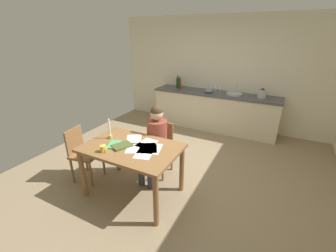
# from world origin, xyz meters

# --- Properties ---
(ground_plane) EXTENTS (5.20, 5.20, 0.04)m
(ground_plane) POSITION_xyz_m (0.00, 0.00, -0.02)
(ground_plane) COLOR #937F60
(wall_back) EXTENTS (5.20, 0.12, 2.60)m
(wall_back) POSITION_xyz_m (0.00, 2.60, 1.30)
(wall_back) COLOR silver
(wall_back) RESTS_ON ground
(kitchen_counter) EXTENTS (2.95, 0.64, 0.90)m
(kitchen_counter) POSITION_xyz_m (0.00, 2.24, 0.45)
(kitchen_counter) COLOR beige
(kitchen_counter) RESTS_ON ground
(dining_table) EXTENTS (1.31, 0.87, 0.77)m
(dining_table) POSITION_xyz_m (-0.31, -0.67, 0.66)
(dining_table) COLOR olive
(dining_table) RESTS_ON ground
(chair_at_table) EXTENTS (0.41, 0.41, 0.86)m
(chair_at_table) POSITION_xyz_m (-0.26, 0.00, 0.48)
(chair_at_table) COLOR olive
(chair_at_table) RESTS_ON ground
(person_seated) EXTENTS (0.33, 0.60, 1.19)m
(person_seated) POSITION_xyz_m (-0.25, -0.15, 0.68)
(person_seated) COLOR brown
(person_seated) RESTS_ON ground
(chair_side_empty) EXTENTS (0.46, 0.46, 0.86)m
(chair_side_empty) POSITION_xyz_m (-1.23, -0.73, 0.48)
(chair_side_empty) COLOR olive
(chair_side_empty) RESTS_ON ground
(coffee_mug) EXTENTS (0.11, 0.08, 0.09)m
(coffee_mug) POSITION_xyz_m (-0.55, -0.96, 0.81)
(coffee_mug) COLOR #F2CC4C
(coffee_mug) RESTS_ON dining_table
(candlestick) EXTENTS (0.06, 0.06, 0.30)m
(candlestick) POSITION_xyz_m (-0.74, -0.60, 0.86)
(candlestick) COLOR gold
(candlestick) RESTS_ON dining_table
(book_magazine) EXTENTS (0.27, 0.31, 0.03)m
(book_magazine) POSITION_xyz_m (-0.42, -0.74, 0.78)
(book_magazine) COLOR #4A5A28
(book_magazine) RESTS_ON dining_table
(book_cookery) EXTENTS (0.23, 0.28, 0.02)m
(book_cookery) POSITION_xyz_m (-0.55, -0.75, 0.78)
(book_cookery) COLOR #4FAF74
(book_cookery) RESTS_ON dining_table
(paper_letter) EXTENTS (0.28, 0.34, 0.00)m
(paper_letter) POSITION_xyz_m (-0.06, -0.75, 0.77)
(paper_letter) COLOR white
(paper_letter) RESTS_ON dining_table
(paper_bill) EXTENTS (0.33, 0.36, 0.00)m
(paper_bill) POSITION_xyz_m (-0.08, -0.60, 0.77)
(paper_bill) COLOR white
(paper_bill) RESTS_ON dining_table
(paper_envelope) EXTENTS (0.23, 0.31, 0.00)m
(paper_envelope) POSITION_xyz_m (-0.18, -0.50, 0.77)
(paper_envelope) COLOR white
(paper_envelope) RESTS_ON dining_table
(paper_receipt) EXTENTS (0.32, 0.36, 0.00)m
(paper_receipt) POSITION_xyz_m (-0.25, -0.69, 0.77)
(paper_receipt) COLOR white
(paper_receipt) RESTS_ON dining_table
(paper_notice) EXTENTS (0.28, 0.34, 0.00)m
(paper_notice) POSITION_xyz_m (-0.02, -0.59, 0.77)
(paper_notice) COLOR white
(paper_notice) RESTS_ON dining_table
(paper_flyer) EXTENTS (0.33, 0.36, 0.00)m
(paper_flyer) POSITION_xyz_m (-0.42, -0.47, 0.77)
(paper_flyer) COLOR white
(paper_flyer) RESTS_ON dining_table
(sink_unit) EXTENTS (0.36, 0.36, 0.24)m
(sink_unit) POSITION_xyz_m (0.44, 2.24, 0.92)
(sink_unit) COLOR #B2B7BC
(sink_unit) RESTS_ON kitchen_counter
(bottle_oil) EXTENTS (0.08, 0.08, 0.31)m
(bottle_oil) POSITION_xyz_m (-1.02, 2.32, 1.03)
(bottle_oil) COLOR #194C23
(bottle_oil) RESTS_ON kitchen_counter
(bottle_vinegar) EXTENTS (0.06, 0.06, 0.31)m
(bottle_vinegar) POSITION_xyz_m (-0.91, 2.21, 1.03)
(bottle_vinegar) COLOR #593319
(bottle_vinegar) RESTS_ON kitchen_counter
(mixing_bowl) EXTENTS (0.19, 0.19, 0.08)m
(mixing_bowl) POSITION_xyz_m (-0.15, 2.17, 0.94)
(mixing_bowl) COLOR #668C99
(mixing_bowl) RESTS_ON kitchen_counter
(stovetop_kettle) EXTENTS (0.18, 0.18, 0.22)m
(stovetop_kettle) POSITION_xyz_m (1.02, 2.24, 1.00)
(stovetop_kettle) COLOR #B7BABF
(stovetop_kettle) RESTS_ON kitchen_counter
(wine_glass_near_sink) EXTENTS (0.07, 0.07, 0.15)m
(wine_glass_near_sink) POSITION_xyz_m (0.06, 2.39, 1.01)
(wine_glass_near_sink) COLOR silver
(wine_glass_near_sink) RESTS_ON kitchen_counter
(wine_glass_by_kettle) EXTENTS (0.07, 0.07, 0.15)m
(wine_glass_by_kettle) POSITION_xyz_m (-0.04, 2.39, 1.01)
(wine_glass_by_kettle) COLOR silver
(wine_glass_by_kettle) RESTS_ON kitchen_counter
(wine_glass_back_left) EXTENTS (0.07, 0.07, 0.15)m
(wine_glass_back_left) POSITION_xyz_m (-0.16, 2.39, 1.01)
(wine_glass_back_left) COLOR silver
(wine_glass_back_left) RESTS_ON kitchen_counter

